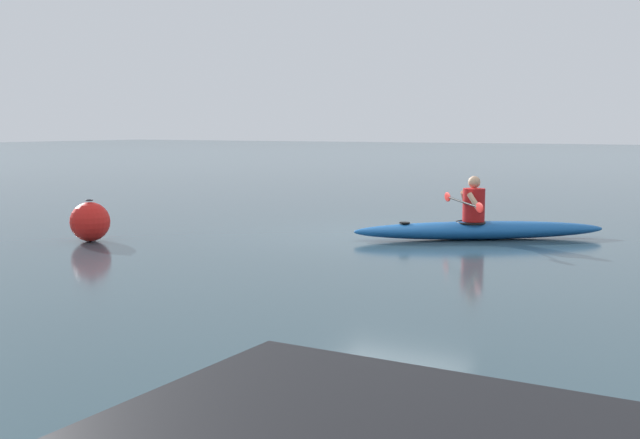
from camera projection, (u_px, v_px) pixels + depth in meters
name	position (u px, v px, depth m)	size (l,w,h in m)	color
ground_plane	(392.00, 236.00, 13.77)	(160.00, 160.00, 0.00)	#334C56
kayak	(480.00, 230.00, 13.39)	(3.92, 3.03, 0.31)	#1959A5
kayaker	(473.00, 202.00, 13.32)	(1.39, 1.93, 0.78)	red
mooring_buoy_channel_marker	(90.00, 222.00, 13.13)	(0.67, 0.67, 0.71)	red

